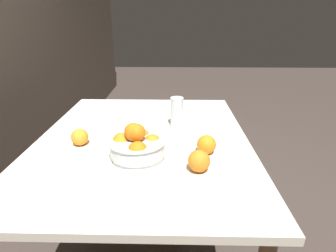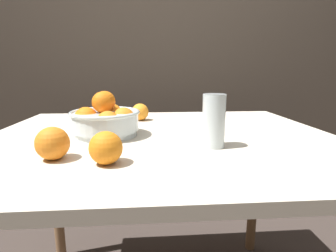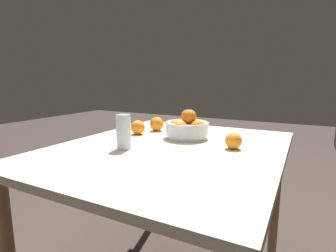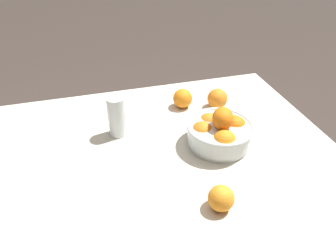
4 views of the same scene
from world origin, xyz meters
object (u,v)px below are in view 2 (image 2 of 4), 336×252
object	(u,v)px
orange_loose_front	(140,112)
orange_loose_aside	(106,148)
fruit_bowl	(106,119)
orange_loose_near_bowl	(53,143)
juice_glass	(214,122)

from	to	relation	value
orange_loose_front	orange_loose_aside	bearing A→B (deg)	-96.69
fruit_bowl	orange_loose_aside	world-z (taller)	fruit_bowl
orange_loose_near_bowl	orange_loose_front	world-z (taller)	orange_loose_near_bowl
orange_loose_near_bowl	orange_loose_aside	size ratio (longest dim) A/B	1.04
fruit_bowl	orange_loose_near_bowl	world-z (taller)	fruit_bowl
orange_loose_aside	juice_glass	bearing A→B (deg)	22.86
orange_loose_near_bowl	orange_loose_front	size ratio (longest dim) A/B	1.11
orange_loose_near_bowl	orange_loose_front	distance (m)	0.53
fruit_bowl	juice_glass	bearing A→B (deg)	-26.31
juice_glass	orange_loose_front	world-z (taller)	juice_glass
orange_loose_near_bowl	juice_glass	bearing A→B (deg)	10.43
juice_glass	orange_loose_aside	distance (m)	0.31
fruit_bowl	juice_glass	xyz separation A→B (m)	(0.32, -0.16, 0.01)
juice_glass	orange_loose_aside	world-z (taller)	juice_glass
orange_loose_near_bowl	orange_loose_aside	bearing A→B (deg)	-17.51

